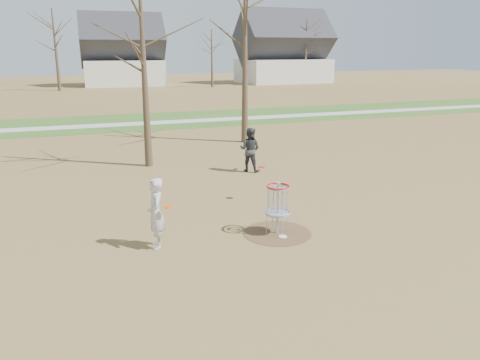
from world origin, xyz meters
The scene contains 11 objects.
ground centered at (0.00, 0.00, 0.00)m, with size 160.00×160.00×0.00m, color brown.
green_band centered at (0.00, 21.00, 0.01)m, with size 160.00×8.00×0.01m, color #2D5119.
footpath centered at (0.00, 20.00, 0.01)m, with size 160.00×1.50×0.01m, color #9E9E99.
dirt_circle centered at (0.00, 0.00, 0.01)m, with size 1.80×1.80×0.01m, color #47331E.
player_standing centered at (-3.12, 0.15, 0.87)m, with size 0.63×0.42×1.74m, color #B9B9B9.
player_throwing centered at (1.62, 6.29, 0.87)m, with size 0.84×0.66×1.73m, color #313135.
disc_grounded centered at (0.02, -0.31, 0.02)m, with size 0.22×0.22×0.02m, color white.
discs_in_play centered at (-1.03, 1.36, 1.10)m, with size 3.73×3.02×0.03m.
disc_golf_basket centered at (0.00, 0.00, 0.91)m, with size 0.64×0.64×1.35m.
bare_trees centered at (1.78, 35.79, 5.35)m, with size 52.62×44.98×9.00m.
houses_row centered at (4.32, 52.56, 3.52)m, with size 56.51×10.01×7.26m.
Camera 1 is at (-4.75, -10.45, 4.67)m, focal length 35.00 mm.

